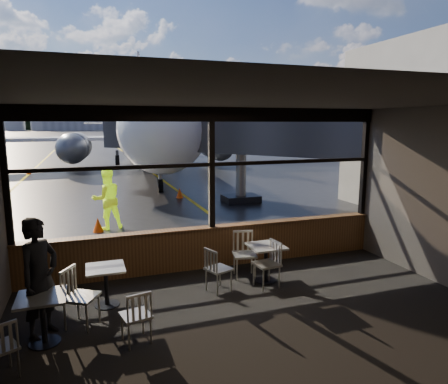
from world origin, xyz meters
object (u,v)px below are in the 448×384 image
cafe_table_mid (106,287)px  chair_near_n (245,255)px  passenger (40,278)px  cone_nose (180,193)px  ground_crew (107,199)px  jet_bridge (260,148)px  airliner (146,93)px  chair_near_e (267,265)px  cone_extra (98,225)px  chair_near_w (219,269)px  cafe_table_left (43,320)px  chair_mid_s (136,316)px  cone_wing (28,171)px  cafe_table_near (266,263)px  chair_mid_w (81,298)px

cafe_table_mid → chair_near_n: size_ratio=0.74×
passenger → cone_nose: 11.33m
passenger → ground_crew: (1.28, 6.14, 0.00)m
jet_bridge → airliner: bearing=96.1°
chair_near_e → ground_crew: ground_crew is taller
airliner → jet_bridge: airliner is taller
jet_bridge → cone_nose: (-2.40, 2.94, -2.04)m
cone_extra → chair_near_w: bearing=-68.7°
cafe_table_left → cone_nose: (4.44, 10.66, -0.15)m
chair_mid_s → cone_wing: chair_mid_s is taller
chair_near_w → cafe_table_mid: bearing=-112.8°
cafe_table_near → jet_bridge: bearing=67.0°
airliner → chair_near_n: 23.18m
cafe_table_left → chair_near_n: chair_near_n is taller
cafe_table_left → chair_mid_w: size_ratio=0.76×
chair_mid_w → cone_extra: size_ratio=2.25×
chair_mid_w → cone_extra: (0.42, 5.75, -0.27)m
cafe_table_left → cafe_table_mid: bearing=46.6°
chair_near_e → chair_near_w: chair_near_e is taller
cafe_table_near → cone_wing: bearing=108.2°
chair_mid_s → cafe_table_left: bearing=150.2°
ground_crew → cone_wing: 15.81m
cafe_table_near → cone_extra: cafe_table_near is taller
cafe_table_near → chair_near_e: size_ratio=0.81×
chair_near_n → passenger: bearing=28.9°
cone_wing → chair_near_w: bearing=-74.6°
chair_near_w → cone_nose: size_ratio=2.04×
chair_mid_w → passenger: bearing=-50.9°
cafe_table_mid → chair_near_w: chair_near_w is taller
passenger → cone_wing: size_ratio=4.22×
cafe_table_left → cone_extra: (0.94, 6.11, -0.15)m
cone_extra → airliner: bearing=76.9°
cafe_table_mid → passenger: (-0.96, -0.71, 0.56)m
chair_near_n → chair_mid_s: bearing=48.6°
airliner → cafe_table_mid: 23.94m
cafe_table_near → ground_crew: bearing=117.6°
passenger → ground_crew: size_ratio=1.00×
cafe_table_left → passenger: (-0.03, 0.27, 0.55)m
chair_near_n → chair_near_e: bearing=120.6°
airliner → chair_near_n: airliner is taller
chair_mid_s → cone_nose: (3.18, 11.06, -0.20)m
airliner → cafe_table_near: (-1.06, -22.93, -4.96)m
passenger → cone_nose: (4.48, 10.39, -0.70)m
jet_bridge → chair_mid_w: 9.86m
jet_bridge → cone_wing: bearing=124.5°
jet_bridge → passenger: jet_bridge is taller
cafe_table_mid → chair_near_n: chair_near_n is taller
chair_near_e → chair_mid_s: size_ratio=1.12×
cafe_table_left → chair_near_n: size_ratio=0.76×
chair_near_w → passenger: size_ratio=0.48×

